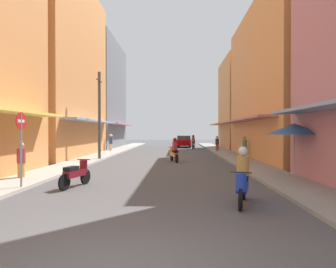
{
  "coord_description": "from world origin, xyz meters",
  "views": [
    {
      "loc": [
        0.96,
        -3.84,
        2.01
      ],
      "look_at": [
        0.2,
        18.55,
        1.78
      ],
      "focal_mm": 30.53,
      "sensor_mm": 36.0,
      "label": 1
    }
  ],
  "objects_px": {
    "motorbike_silver": "(193,143)",
    "pedestrian_foreground": "(244,148)",
    "pedestrian_crossing": "(21,161)",
    "parked_car": "(184,141)",
    "motorbike_blue": "(242,179)",
    "pedestrian_far": "(111,142)",
    "motorbike_maroon": "(76,173)",
    "street_sign_no_entry": "(21,140)",
    "utility_pole": "(99,115)",
    "motorbike_orange": "(174,151)",
    "vendor_umbrella": "(294,129)",
    "pedestrian_midway": "(217,144)"
  },
  "relations": [
    {
      "from": "street_sign_no_entry",
      "to": "motorbike_silver",
      "type": "bearing_deg",
      "value": 72.72
    },
    {
      "from": "parked_car",
      "to": "pedestrian_foreground",
      "type": "xyz_separation_m",
      "value": [
        3.97,
        -15.02,
        0.07
      ]
    },
    {
      "from": "pedestrian_foreground",
      "to": "street_sign_no_entry",
      "type": "xyz_separation_m",
      "value": [
        -10.1,
        -11.2,
        0.91
      ]
    },
    {
      "from": "motorbike_blue",
      "to": "parked_car",
      "type": "distance_m",
      "value": 27.81
    },
    {
      "from": "motorbike_orange",
      "to": "pedestrian_far",
      "type": "bearing_deg",
      "value": 124.78
    },
    {
      "from": "parked_car",
      "to": "pedestrian_midway",
      "type": "distance_m",
      "value": 8.44
    },
    {
      "from": "vendor_umbrella",
      "to": "pedestrian_midway",
      "type": "bearing_deg",
      "value": 93.19
    },
    {
      "from": "utility_pole",
      "to": "street_sign_no_entry",
      "type": "distance_m",
      "value": 10.12
    },
    {
      "from": "motorbike_blue",
      "to": "vendor_umbrella",
      "type": "height_order",
      "value": "vendor_umbrella"
    },
    {
      "from": "pedestrian_far",
      "to": "motorbike_maroon",
      "type": "bearing_deg",
      "value": -80.61
    },
    {
      "from": "motorbike_silver",
      "to": "utility_pole",
      "type": "xyz_separation_m",
      "value": [
        -7.17,
        -12.71,
        2.41
      ]
    },
    {
      "from": "pedestrian_foreground",
      "to": "street_sign_no_entry",
      "type": "height_order",
      "value": "street_sign_no_entry"
    },
    {
      "from": "motorbike_silver",
      "to": "pedestrian_foreground",
      "type": "xyz_separation_m",
      "value": [
        3.03,
        -11.53,
        0.11
      ]
    },
    {
      "from": "motorbike_orange",
      "to": "parked_car",
      "type": "relative_size",
      "value": 0.42
    },
    {
      "from": "motorbike_blue",
      "to": "vendor_umbrella",
      "type": "relative_size",
      "value": 0.76
    },
    {
      "from": "motorbike_silver",
      "to": "motorbike_orange",
      "type": "bearing_deg",
      "value": -98.35
    },
    {
      "from": "motorbike_orange",
      "to": "motorbike_maroon",
      "type": "xyz_separation_m",
      "value": [
        -3.42,
        -8.43,
        -0.2
      ]
    },
    {
      "from": "pedestrian_crossing",
      "to": "parked_car",
      "type": "bearing_deg",
      "value": 73.37
    },
    {
      "from": "motorbike_silver",
      "to": "pedestrian_foreground",
      "type": "bearing_deg",
      "value": -75.28
    },
    {
      "from": "vendor_umbrella",
      "to": "utility_pole",
      "type": "bearing_deg",
      "value": 142.51
    },
    {
      "from": "motorbike_orange",
      "to": "pedestrian_midway",
      "type": "bearing_deg",
      "value": 66.29
    },
    {
      "from": "pedestrian_midway",
      "to": "utility_pole",
      "type": "xyz_separation_m",
      "value": [
        -9.22,
        -8.3,
        2.35
      ]
    },
    {
      "from": "motorbike_silver",
      "to": "street_sign_no_entry",
      "type": "distance_m",
      "value": 23.83
    },
    {
      "from": "pedestrian_foreground",
      "to": "utility_pole",
      "type": "distance_m",
      "value": 10.52
    },
    {
      "from": "pedestrian_foreground",
      "to": "pedestrian_midway",
      "type": "bearing_deg",
      "value": 97.83
    },
    {
      "from": "motorbike_maroon",
      "to": "utility_pole",
      "type": "xyz_separation_m",
      "value": [
        -1.75,
        9.35,
        2.62
      ]
    },
    {
      "from": "motorbike_blue",
      "to": "pedestrian_foreground",
      "type": "distance_m",
      "value": 13.13
    },
    {
      "from": "motorbike_orange",
      "to": "motorbike_maroon",
      "type": "distance_m",
      "value": 9.1
    },
    {
      "from": "parked_car",
      "to": "motorbike_maroon",
      "type": "bearing_deg",
      "value": -99.96
    },
    {
      "from": "motorbike_orange",
      "to": "motorbike_maroon",
      "type": "relative_size",
      "value": 1.0
    },
    {
      "from": "motorbike_silver",
      "to": "pedestrian_far",
      "type": "distance_m",
      "value": 9.47
    },
    {
      "from": "pedestrian_foreground",
      "to": "vendor_umbrella",
      "type": "bearing_deg",
      "value": -90.54
    },
    {
      "from": "motorbike_silver",
      "to": "pedestrian_crossing",
      "type": "height_order",
      "value": "motorbike_silver"
    },
    {
      "from": "parked_car",
      "to": "utility_pole",
      "type": "height_order",
      "value": "utility_pole"
    },
    {
      "from": "motorbike_maroon",
      "to": "pedestrian_midway",
      "type": "xyz_separation_m",
      "value": [
        7.47,
        17.65,
        0.26
      ]
    },
    {
      "from": "pedestrian_midway",
      "to": "pedestrian_far",
      "type": "relative_size",
      "value": 0.89
    },
    {
      "from": "pedestrian_midway",
      "to": "motorbike_blue",
      "type": "bearing_deg",
      "value": -95.86
    },
    {
      "from": "motorbike_blue",
      "to": "motorbike_silver",
      "type": "relative_size",
      "value": 0.98
    },
    {
      "from": "motorbike_orange",
      "to": "utility_pole",
      "type": "height_order",
      "value": "utility_pole"
    },
    {
      "from": "utility_pole",
      "to": "street_sign_no_entry",
      "type": "bearing_deg",
      "value": -89.43
    },
    {
      "from": "motorbike_silver",
      "to": "pedestrian_crossing",
      "type": "xyz_separation_m",
      "value": [
        -8.18,
        -20.74,
        0.07
      ]
    },
    {
      "from": "pedestrian_foreground",
      "to": "parked_car",
      "type": "bearing_deg",
      "value": 104.79
    },
    {
      "from": "motorbike_orange",
      "to": "motorbike_blue",
      "type": "bearing_deg",
      "value": -79.35
    },
    {
      "from": "motorbike_maroon",
      "to": "utility_pole",
      "type": "distance_m",
      "value": 9.86
    },
    {
      "from": "pedestrian_midway",
      "to": "motorbike_silver",
      "type": "bearing_deg",
      "value": 114.93
    },
    {
      "from": "motorbike_blue",
      "to": "utility_pole",
      "type": "distance_m",
      "value": 13.85
    },
    {
      "from": "motorbike_blue",
      "to": "street_sign_no_entry",
      "type": "distance_m",
      "value": 7.32
    },
    {
      "from": "motorbike_blue",
      "to": "parked_car",
      "type": "relative_size",
      "value": 0.42
    },
    {
      "from": "motorbike_silver",
      "to": "pedestrian_foreground",
      "type": "distance_m",
      "value": 11.92
    },
    {
      "from": "motorbike_silver",
      "to": "street_sign_no_entry",
      "type": "relative_size",
      "value": 0.68
    }
  ]
}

